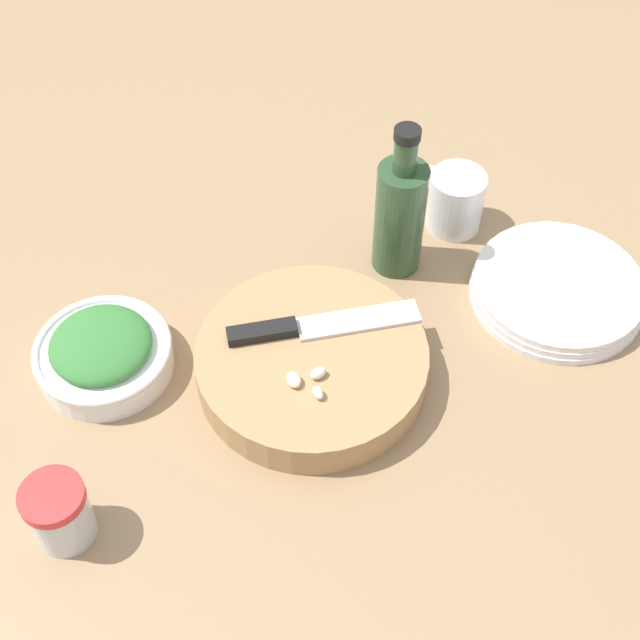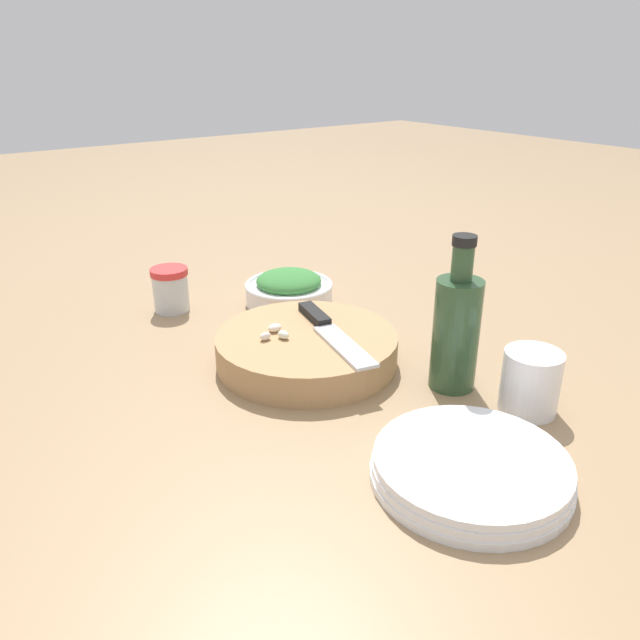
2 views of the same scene
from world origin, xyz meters
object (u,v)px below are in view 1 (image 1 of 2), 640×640
object	(u,v)px
chef_knife	(312,327)
herb_bowl	(103,352)
cutting_board	(312,364)
oil_bottle	(400,214)
plate_stack	(558,289)
spice_jar	(59,513)
coffee_mug	(454,200)
garlic_cloves	(307,381)

from	to	relation	value
chef_knife	herb_bowl	xyz separation A→B (m)	(-0.23, 0.08, -0.02)
cutting_board	oil_bottle	xyz separation A→B (m)	(0.18, 0.12, 0.06)
oil_bottle	cutting_board	bearing A→B (deg)	-145.24
cutting_board	plate_stack	size ratio (longest dim) A/B	1.23
spice_jar	coffee_mug	size ratio (longest dim) A/B	0.75
cutting_board	garlic_cloves	bearing A→B (deg)	-120.66
coffee_mug	chef_knife	bearing A→B (deg)	-154.59
chef_knife	coffee_mug	distance (m)	0.30
chef_knife	oil_bottle	world-z (taller)	oil_bottle
cutting_board	spice_jar	world-z (taller)	spice_jar
spice_jar	herb_bowl	bearing A→B (deg)	62.77
chef_knife	spice_jar	world-z (taller)	spice_jar
chef_knife	plate_stack	xyz separation A→B (m)	(0.32, -0.05, -0.04)
herb_bowl	garlic_cloves	bearing A→B (deg)	-38.52
spice_jar	plate_stack	xyz separation A→B (m)	(0.65, 0.06, -0.03)
cutting_board	chef_knife	size ratio (longest dim) A/B	1.19
cutting_board	herb_bowl	xyz separation A→B (m)	(-0.22, 0.11, 0.00)
cutting_board	coffee_mug	world-z (taller)	coffee_mug
cutting_board	herb_bowl	bearing A→B (deg)	152.20
cutting_board	herb_bowl	world-z (taller)	herb_bowl
chef_knife	garlic_cloves	xyz separation A→B (m)	(-0.04, -0.07, 0.00)
garlic_cloves	spice_jar	distance (m)	0.29
chef_knife	plate_stack	size ratio (longest dim) A/B	1.03
cutting_board	garlic_cloves	distance (m)	0.05
cutting_board	garlic_cloves	world-z (taller)	garlic_cloves
garlic_cloves	spice_jar	world-z (taller)	spice_jar
chef_knife	spice_jar	xyz separation A→B (m)	(-0.33, -0.10, -0.01)
plate_stack	spice_jar	bearing A→B (deg)	-174.94
herb_bowl	plate_stack	distance (m)	0.57
chef_knife	garlic_cloves	distance (m)	0.08
chef_knife	coffee_mug	xyz separation A→B (m)	(0.27, 0.13, -0.01)
spice_jar	plate_stack	bearing A→B (deg)	5.06
herb_bowl	spice_jar	distance (m)	0.21
cutting_board	spice_jar	size ratio (longest dim) A/B	3.41
garlic_cloves	coffee_mug	bearing A→B (deg)	32.77
garlic_cloves	cutting_board	bearing A→B (deg)	59.34
spice_jar	coffee_mug	world-z (taller)	coffee_mug
garlic_cloves	coffee_mug	size ratio (longest dim) A/B	0.45
oil_bottle	chef_knife	bearing A→B (deg)	-150.16
cutting_board	chef_knife	distance (m)	0.04
herb_bowl	spice_jar	xyz separation A→B (m)	(-0.10, -0.19, 0.01)
herb_bowl	oil_bottle	world-z (taller)	oil_bottle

